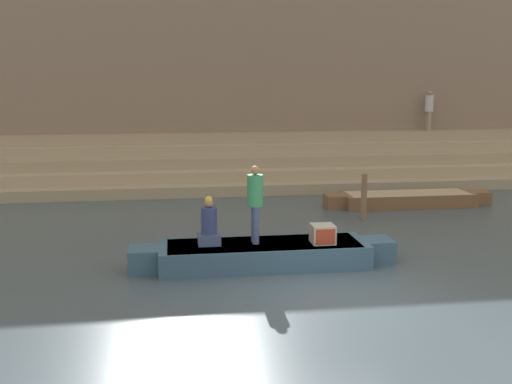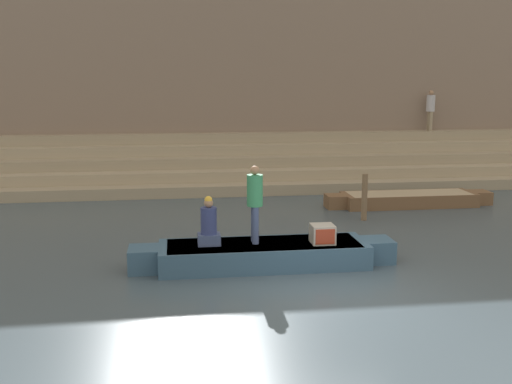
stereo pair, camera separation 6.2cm
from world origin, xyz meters
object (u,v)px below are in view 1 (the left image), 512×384
rowboat_main (264,254)px  moored_boat_shore (408,199)px  person_rowing (209,226)px  tv_set (323,234)px  person_standing (255,199)px  person_on_steps (429,108)px  mooring_post (364,197)px

rowboat_main → moored_boat_shore: rowboat_main is taller
person_rowing → tv_set: 2.45m
rowboat_main → person_rowing: (-1.17, 0.06, 0.66)m
rowboat_main → tv_set: size_ratio=11.63×
rowboat_main → moored_boat_shore: bearing=48.2°
person_standing → person_on_steps: (8.74, 11.01, 1.36)m
rowboat_main → person_on_steps: 14.25m
tv_set → mooring_post: mooring_post is taller
tv_set → person_rowing: bearing=169.4°
rowboat_main → person_on_steps: bearing=55.5°
tv_set → person_standing: bearing=164.9°
rowboat_main → tv_set: bearing=-4.2°
rowboat_main → mooring_post: (3.49, 3.82, 0.40)m
moored_boat_shore → mooring_post: (-2.03, -1.72, 0.45)m
person_standing → person_rowing: bearing=172.1°
rowboat_main → person_standing: person_standing is taller
moored_boat_shore → person_on_steps: 6.85m
rowboat_main → person_rowing: 1.34m
moored_boat_shore → mooring_post: bearing=-135.2°
person_rowing → person_on_steps: person_on_steps is taller
mooring_post → person_on_steps: size_ratio=0.82×
moored_boat_shore → person_standing: bearing=-131.6°
tv_set → person_on_steps: bearing=51.5°
rowboat_main → mooring_post: size_ratio=4.28×
person_standing → person_on_steps: 14.13m
rowboat_main → mooring_post: 5.19m
moored_boat_shore → mooring_post: mooring_post is taller
person_standing → mooring_post: bearing=36.2°
person_rowing → mooring_post: person_rowing is taller
person_rowing → tv_set: bearing=-2.9°
person_standing → moored_boat_shore: person_standing is taller
rowboat_main → moored_boat_shore: (5.52, 5.54, -0.05)m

